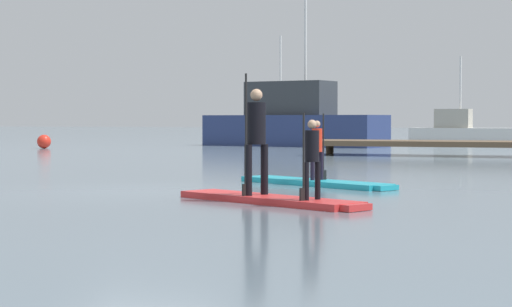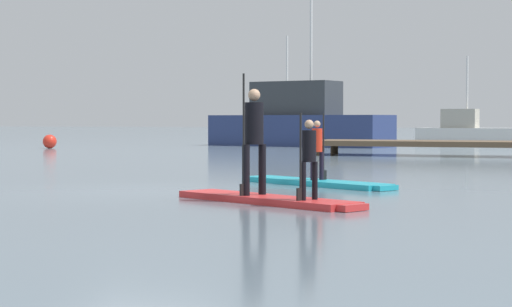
{
  "view_description": "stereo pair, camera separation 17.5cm",
  "coord_description": "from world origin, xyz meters",
  "views": [
    {
      "loc": [
        7.13,
        -14.46,
        1.25
      ],
      "look_at": [
        1.34,
        1.97,
        0.61
      ],
      "focal_mm": 65.62,
      "sensor_mm": 36.0,
      "label": 1
    },
    {
      "loc": [
        7.3,
        -14.4,
        1.25
      ],
      "look_at": [
        1.34,
        1.97,
        0.61
      ],
      "focal_mm": 65.62,
      "sensor_mm": 36.0,
      "label": 2
    }
  ],
  "objects": [
    {
      "name": "paddleboard_near",
      "position": [
        2.37,
        2.49,
        0.05
      ],
      "size": [
        3.44,
        2.33,
        0.1
      ],
      "color": "#1E9EB2",
      "rests_on": "ground"
    },
    {
      "name": "ground_plane",
      "position": [
        0.0,
        0.0,
        0.0
      ],
      "size": [
        240.0,
        240.0,
        0.0
      ],
      "primitive_type": "plane",
      "color": "slate"
    },
    {
      "name": "paddler_adult",
      "position": [
        2.45,
        -1.18,
        1.02
      ],
      "size": [
        0.38,
        0.46,
        1.83
      ],
      "color": "black",
      "rests_on": "paddleboard_far"
    },
    {
      "name": "fishing_boat_white_large",
      "position": [
        -5.57,
        26.73,
        1.11
      ],
      "size": [
        8.93,
        4.32,
        6.97
      ],
      "color": "navy",
      "rests_on": "ground"
    },
    {
      "name": "trawler_grey_distant",
      "position": [
        -10.74,
        40.1,
        0.91
      ],
      "size": [
        6.99,
        2.46,
        6.35
      ],
      "color": "#9E9384",
      "rests_on": "ground"
    },
    {
      "name": "paddler_child_solo",
      "position": [
        2.38,
        2.5,
        0.73
      ],
      "size": [
        0.27,
        0.35,
        1.26
      ],
      "color": "black",
      "rests_on": "paddleboard_near"
    },
    {
      "name": "fishing_boat_green_midground",
      "position": [
        0.68,
        38.29,
        0.63
      ],
      "size": [
        6.11,
        2.04,
        4.74
      ],
      "color": "silver",
      "rests_on": "ground"
    },
    {
      "name": "paddleboard_far",
      "position": [
        2.74,
        -1.32,
        0.05
      ],
      "size": [
        3.36,
        2.15,
        0.1
      ],
      "color": "red",
      "rests_on": "ground"
    },
    {
      "name": "paddler_child_front",
      "position": [
        3.48,
        -1.72,
        0.74
      ],
      "size": [
        0.27,
        0.37,
        1.24
      ],
      "color": "black",
      "rests_on": "paddleboard_far"
    },
    {
      "name": "floating_dock",
      "position": [
        3.5,
        17.33,
        0.42
      ],
      "size": [
        10.73,
        2.42,
        0.51
      ],
      "color": "brown",
      "rests_on": "ground"
    },
    {
      "name": "mooring_buoy_near",
      "position": [
        -14.54,
        19.93,
        0.29
      ],
      "size": [
        0.59,
        0.59,
        0.59
      ],
      "primitive_type": "sphere",
      "color": "red",
      "rests_on": "ground"
    }
  ]
}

